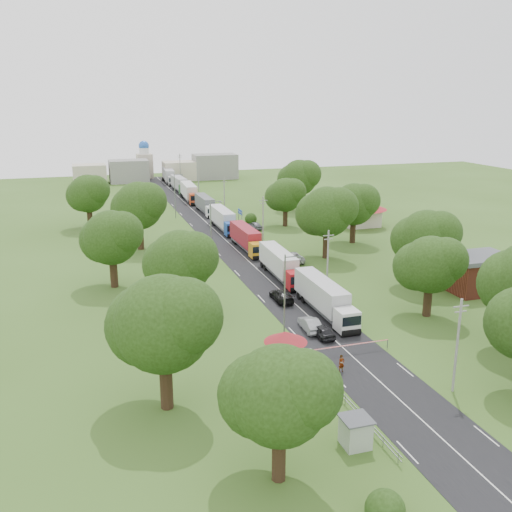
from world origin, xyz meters
name	(u,v)px	position (x,y,z in m)	size (l,w,h in m)	color
ground	(272,283)	(0.00, 0.00, 0.00)	(260.00, 260.00, 0.00)	#36551C
road	(235,249)	(0.00, 20.00, 0.00)	(8.00, 200.00, 0.04)	black
boom_barrier	(338,348)	(-1.36, -25.00, 0.89)	(9.22, 0.35, 1.18)	slate
guard_booth	(286,343)	(-7.20, -25.00, 2.16)	(4.40, 4.40, 3.45)	beige
kiosk	(356,432)	(-7.00, -40.00, 1.23)	(2.30, 2.30, 2.41)	#99A593
guard_rail	(349,409)	(-5.00, -35.00, 0.00)	(0.10, 17.00, 1.70)	slate
info_sign	(240,215)	(5.20, 35.00, 3.00)	(0.12, 3.10, 4.10)	slate
pole_0	(457,344)	(5.50, -35.00, 4.68)	(1.60, 0.24, 9.00)	gray
pole_1	(328,261)	(5.50, -7.00, 4.68)	(1.60, 0.24, 9.00)	gray
pole_2	(263,220)	(5.50, 21.00, 4.68)	(1.60, 0.24, 9.00)	gray
pole_3	(224,196)	(5.50, 49.00, 4.68)	(1.60, 0.24, 9.00)	gray
pole_4	(199,179)	(5.50, 77.00, 4.68)	(1.60, 0.24, 9.00)	gray
pole_5	(180,167)	(5.50, 105.00, 4.68)	(1.60, 0.24, 9.00)	gray
lamp_0	(286,294)	(-5.35, -20.00, 5.55)	(2.03, 0.22, 10.00)	slate
lamp_1	(212,227)	(-5.35, 15.00, 5.55)	(2.03, 0.22, 10.00)	slate
lamp_2	(176,193)	(-5.35, 50.00, 5.55)	(2.03, 0.22, 10.00)	slate
tree_2	(430,264)	(13.99, -17.86, 6.60)	(8.00, 8.00, 10.10)	#382616
tree_3	(426,237)	(19.99, -7.84, 7.22)	(8.80, 8.80, 11.07)	#382616
tree_4	(327,212)	(12.99, 10.17, 7.85)	(9.60, 9.60, 12.05)	#382616
tree_5	(354,204)	(21.99, 18.16, 7.22)	(8.80, 8.80, 11.07)	#382616
tree_6	(285,195)	(14.99, 35.14, 6.60)	(8.00, 8.00, 10.10)	#382616
tree_7	(299,178)	(23.99, 50.17, 7.85)	(9.60, 9.60, 12.05)	#382616
tree_8	(279,394)	(-14.01, -41.86, 6.60)	(8.00, 8.00, 10.10)	#382616
tree_9	(163,323)	(-20.01, -29.83, 7.85)	(9.60, 9.60, 12.05)	#382616
tree_10	(180,262)	(-15.01, -9.84, 7.22)	(8.80, 8.80, 11.07)	#382616
tree_11	(111,237)	(-22.01, 5.16, 7.22)	(8.80, 8.80, 11.07)	#382616
tree_12	(139,205)	(-16.01, 25.17, 7.85)	(9.60, 9.60, 12.05)	#382616
tree_13	(88,193)	(-24.01, 45.16, 7.22)	(8.80, 8.80, 11.07)	#382616
house_brick	(478,273)	(26.00, -12.00, 2.65)	(8.60, 6.60, 5.20)	maroon
house_cream	(361,209)	(30.00, 30.00, 3.64)	(10.08, 10.08, 5.80)	beige
distant_town	(163,170)	(0.68, 110.00, 3.49)	(52.00, 8.00, 8.00)	gray
church	(145,162)	(-4.00, 118.00, 5.39)	(5.00, 5.00, 12.30)	beige
truck_0	(324,297)	(2.15, -13.59, 2.17)	(2.58, 14.74, 4.09)	silver
truck_1	(280,264)	(1.97, 1.91, 2.13)	(2.77, 14.54, 4.02)	#AF141A
truck_2	(247,238)	(1.80, 18.97, 2.10)	(2.55, 14.26, 3.95)	orange
truck_3	(223,219)	(1.78, 35.44, 2.19)	(2.56, 14.90, 4.13)	#1C4DAB
truck_4	(206,204)	(2.19, 53.81, 2.01)	(2.44, 13.66, 3.79)	white
truck_5	(189,192)	(1.71, 70.64, 2.31)	(3.26, 15.72, 4.35)	#BE3F1D
truck_6	(180,184)	(1.97, 86.42, 2.17)	(2.89, 14.77, 4.09)	#205722
truck_7	(169,176)	(1.76, 104.23, 2.32)	(3.55, 15.82, 4.37)	#B3B3B3
car_lane_front	(322,331)	(-1.00, -20.10, 0.71)	(1.67, 4.16, 1.42)	black
car_lane_mid	(310,324)	(-1.55, -18.00, 0.76)	(1.60, 4.60, 1.52)	gray
car_lane_rear	(282,296)	(-1.32, -7.69, 0.76)	(2.12, 5.21, 1.51)	black
car_verge_near	(292,257)	(6.68, 9.34, 0.83)	(2.75, 5.96, 1.66)	#AFAFAF
car_verge_far	(255,226)	(8.00, 33.96, 0.78)	(1.85, 4.59, 1.56)	slate
pedestrian_near	(341,364)	(-2.64, -28.50, 0.89)	(0.65, 0.42, 1.77)	gray
pedestrian_booth	(282,342)	(-6.50, -22.00, 0.96)	(0.93, 0.73, 1.92)	gray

